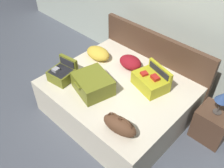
% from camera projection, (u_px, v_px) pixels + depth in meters
% --- Properties ---
extents(ground_plane, '(12.00, 12.00, 0.00)m').
position_uv_depth(ground_plane, '(99.00, 126.00, 3.68)').
color(ground_plane, '#4C515B').
extents(back_wall, '(8.00, 0.10, 2.60)m').
position_uv_depth(back_wall, '(175.00, 9.00, 3.70)').
color(back_wall, '#B7C1B2').
rests_on(back_wall, ground).
extents(bed, '(1.93, 1.64, 0.57)m').
position_uv_depth(bed, '(118.00, 99.00, 3.70)').
color(bed, beige).
rests_on(bed, ground).
extents(headboard, '(1.97, 0.08, 1.04)m').
position_uv_depth(headboard, '(154.00, 62.00, 4.01)').
color(headboard, '#4C3323').
rests_on(headboard, ground).
extents(hard_case_large, '(0.60, 0.55, 0.24)m').
position_uv_depth(hard_case_large, '(93.00, 84.00, 3.35)').
color(hard_case_large, olive).
rests_on(hard_case_large, bed).
extents(hard_case_medium, '(0.54, 0.46, 0.31)m').
position_uv_depth(hard_case_medium, '(151.00, 81.00, 3.41)').
color(hard_case_medium, gold).
rests_on(hard_case_medium, bed).
extents(hard_case_small, '(0.36, 0.39, 0.30)m').
position_uv_depth(hard_case_small, '(63.00, 73.00, 3.56)').
color(hard_case_small, olive).
rests_on(hard_case_small, bed).
extents(duffel_bag, '(0.47, 0.26, 0.26)m').
position_uv_depth(duffel_bag, '(120.00, 125.00, 2.84)').
color(duffel_bag, brown).
rests_on(duffel_bag, bed).
extents(pillow_near_headboard, '(0.38, 0.29, 0.18)m').
position_uv_depth(pillow_near_headboard, '(130.00, 62.00, 3.78)').
color(pillow_near_headboard, maroon).
rests_on(pillow_near_headboard, bed).
extents(pillow_center_head, '(0.43, 0.30, 0.18)m').
position_uv_depth(pillow_center_head, '(98.00, 53.00, 3.95)').
color(pillow_center_head, gold).
rests_on(pillow_center_head, bed).
extents(nightstand, '(0.44, 0.40, 0.49)m').
position_uv_depth(nightstand, '(212.00, 124.00, 3.40)').
color(nightstand, '#4C3323').
rests_on(nightstand, ground).
extents(table_lamp, '(0.19, 0.19, 0.35)m').
position_uv_depth(table_lamp, '(223.00, 97.00, 3.05)').
color(table_lamp, '#3F3833').
rests_on(table_lamp, nightstand).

